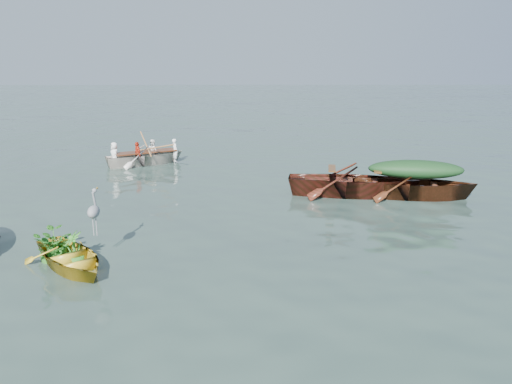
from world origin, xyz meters
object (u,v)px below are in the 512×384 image
at_px(yellow_dinghy, 71,267).
at_px(rowed_boat, 146,165).
at_px(green_tarp_boat, 413,198).
at_px(heron, 94,219).
at_px(open_wooden_boat, 353,196).

height_order(yellow_dinghy, rowed_boat, rowed_boat).
bearing_deg(rowed_boat, green_tarp_boat, -148.64).
bearing_deg(rowed_boat, heron, 156.02).
height_order(open_wooden_boat, rowed_boat, open_wooden_boat).
height_order(green_tarp_boat, open_wooden_boat, open_wooden_boat).
bearing_deg(rowed_boat, open_wooden_boat, -152.83).
xyz_separation_m(yellow_dinghy, green_tarp_boat, (8.03, 4.72, 0.00)).
bearing_deg(yellow_dinghy, open_wooden_boat, -2.19).
relative_size(rowed_boat, heron, 4.42).
xyz_separation_m(rowed_boat, heron, (0.80, -9.14, 0.83)).
bearing_deg(green_tarp_boat, heron, 128.48).
xyz_separation_m(open_wooden_boat, heron, (-5.98, -4.59, 0.83)).
relative_size(yellow_dinghy, rowed_boat, 0.70).
xyz_separation_m(yellow_dinghy, rowed_boat, (-0.42, 9.53, 0.00)).
distance_m(yellow_dinghy, open_wooden_boat, 8.09).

